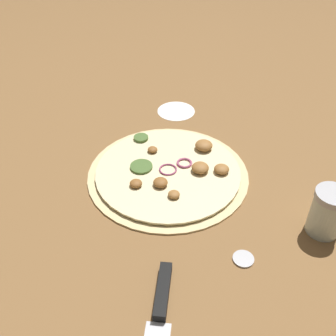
# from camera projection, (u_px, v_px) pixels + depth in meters

# --- Properties ---
(ground_plane) EXTENTS (3.00, 3.00, 0.00)m
(ground_plane) POSITION_uv_depth(u_px,v_px,m) (168.00, 175.00, 0.86)
(ground_plane) COLOR brown
(pizza) EXTENTS (0.35, 0.35, 0.03)m
(pizza) POSITION_uv_depth(u_px,v_px,m) (169.00, 172.00, 0.85)
(pizza) COLOR beige
(pizza) RESTS_ON ground_plane
(knife) EXTENTS (0.17, 0.28, 0.02)m
(knife) POSITION_uv_depth(u_px,v_px,m) (159.00, 323.00, 0.58)
(knife) COLOR silver
(knife) RESTS_ON ground_plane
(spice_jar) EXTENTS (0.06, 0.06, 0.09)m
(spice_jar) POSITION_uv_depth(u_px,v_px,m) (328.00, 212.00, 0.70)
(spice_jar) COLOR silver
(spice_jar) RESTS_ON ground_plane
(loose_cap) EXTENTS (0.04, 0.04, 0.01)m
(loose_cap) POSITION_uv_depth(u_px,v_px,m) (243.00, 258.00, 0.68)
(loose_cap) COLOR #B2B2B7
(loose_cap) RESTS_ON ground_plane
(flour_patch) EXTENTS (0.10, 0.10, 0.00)m
(flour_patch) POSITION_uv_depth(u_px,v_px,m) (176.00, 111.00, 1.06)
(flour_patch) COLOR white
(flour_patch) RESTS_ON ground_plane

